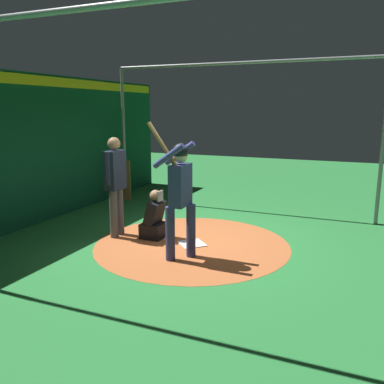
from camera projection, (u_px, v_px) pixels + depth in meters
name	position (u px, v px, depth m)	size (l,w,h in m)	color
ground_plane	(192.00, 244.00, 7.05)	(25.81, 25.81, 0.00)	#287A38
dirt_circle	(192.00, 244.00, 7.05)	(3.45, 3.45, 0.01)	#B76033
home_plate	(192.00, 244.00, 7.05)	(0.42, 0.42, 0.01)	white
batter	(180.00, 190.00, 6.17)	(0.68, 0.49, 2.17)	navy
catcher	(155.00, 219.00, 7.34)	(0.58, 0.40, 0.91)	black
umpire	(115.00, 181.00, 7.31)	(0.23, 0.49, 1.86)	#4C4C51
back_wall	(30.00, 149.00, 8.10)	(0.23, 9.81, 3.07)	#0F472D
cage_frame	(192.00, 109.00, 6.57)	(6.16, 5.40, 3.39)	gray
bat_rack	(113.00, 181.00, 10.52)	(1.06, 0.20, 1.05)	olive
baseball_0	(157.00, 235.00, 7.43)	(0.07, 0.07, 0.07)	white
baseball_1	(166.00, 239.00, 7.18)	(0.07, 0.07, 0.07)	white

